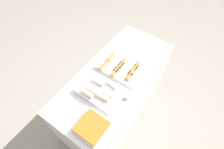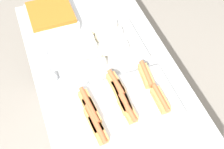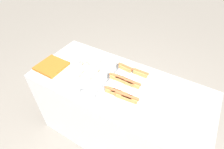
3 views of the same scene
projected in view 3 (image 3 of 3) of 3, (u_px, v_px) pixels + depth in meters
ground_plane at (117, 133)px, 2.17m from camera, size 12.00×12.00×0.00m
counter at (117, 112)px, 1.87m from camera, size 1.66×0.73×0.88m
tray_hotdogs at (127, 85)px, 1.52m from camera, size 0.35×0.50×0.10m
tray_wraps at (92, 70)px, 1.66m from camera, size 0.32×0.47×0.10m
tray_side_front at (52, 68)px, 1.69m from camera, size 0.27×0.27×0.07m
serving_spoon_near at (81, 92)px, 1.47m from camera, size 0.26×0.05×0.05m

